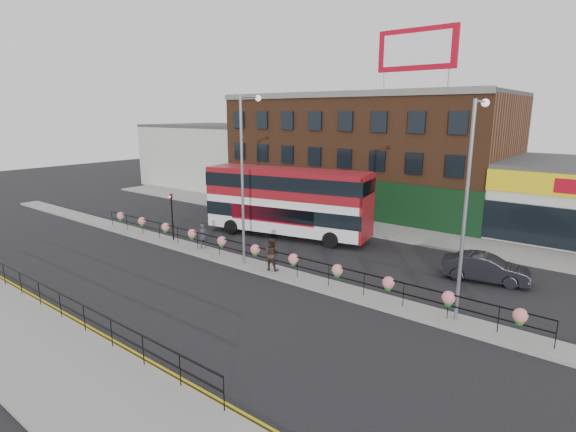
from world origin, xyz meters
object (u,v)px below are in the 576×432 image
Objects in this scene: pedestrian_a at (203,236)px; lamp_column_east at (469,193)px; pedestrian_b at (271,254)px; lamp_column_west at (245,166)px; double_decker_bus at (287,195)px; car at (485,268)px.

lamp_column_east is at bearing -80.92° from pedestrian_a.
lamp_column_west is at bearing -19.17° from pedestrian_b.
lamp_column_east is (10.09, 0.42, 4.46)m from pedestrian_b.
pedestrian_b is at bearing -58.27° from double_decker_bus.
double_decker_bus reaches higher than pedestrian_b.
lamp_column_west is (2.03, -6.36, 2.80)m from double_decker_bus.
double_decker_bus is at bearing -74.09° from pedestrian_b.
lamp_column_east reaches higher than car.
lamp_column_east reaches higher than pedestrian_a.
lamp_column_east is at bearing -23.25° from double_decker_bus.
car is at bearing -1.88° from double_decker_bus.
car is 7.40m from lamp_column_east.
lamp_column_west reaches higher than pedestrian_b.
pedestrian_a is at bearing 175.46° from lamp_column_west.
pedestrian_b is at bearing -3.35° from lamp_column_west.
car is 0.50× the size of lamp_column_east.
lamp_column_west is at bearing -72.30° from double_decker_bus.
double_decker_bus is 6.71m from pedestrian_a.
lamp_column_east is (12.06, 0.31, -0.24)m from lamp_column_west.
double_decker_bus is 7.76× the size of pedestrian_a.
pedestrian_a is at bearing 179.91° from lamp_column_east.
pedestrian_b is at bearing 110.95° from car.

